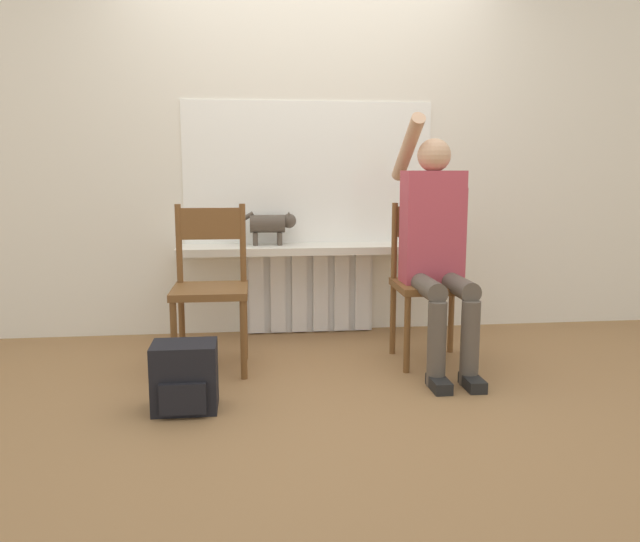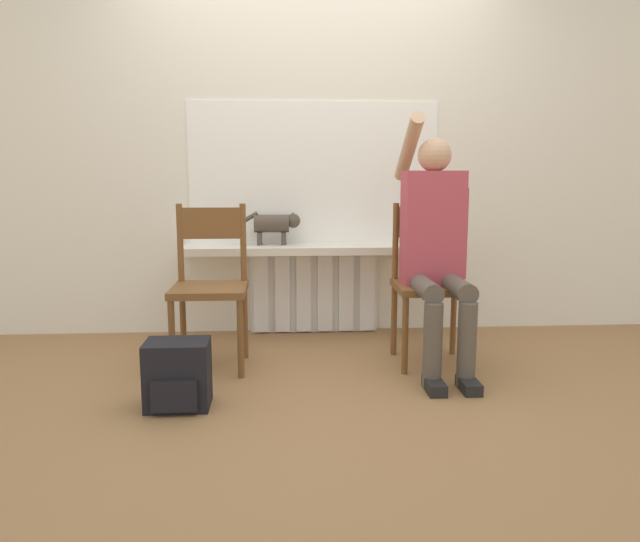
% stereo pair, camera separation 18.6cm
% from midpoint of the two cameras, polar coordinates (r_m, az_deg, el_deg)
% --- Properties ---
extents(ground_plane, '(12.00, 12.00, 0.00)m').
position_cam_midpoint_polar(ground_plane, '(3.33, -0.57, -10.56)').
color(ground_plane, olive).
extents(wall_with_window, '(7.00, 0.06, 2.70)m').
position_cam_midpoint_polar(wall_with_window, '(4.36, -2.36, 12.15)').
color(wall_with_window, white).
rests_on(wall_with_window, ground_plane).
extents(radiator, '(0.89, 0.08, 0.58)m').
position_cam_midpoint_polar(radiator, '(4.36, -2.19, -1.86)').
color(radiator, white).
rests_on(radiator, ground_plane).
extents(windowsill, '(1.77, 0.34, 0.05)m').
position_cam_midpoint_polar(windowsill, '(4.19, -2.09, 2.04)').
color(windowsill, silver).
rests_on(windowsill, radiator).
extents(window_glass, '(1.70, 0.01, 0.96)m').
position_cam_midpoint_polar(window_glass, '(4.32, -2.30, 8.95)').
color(window_glass, white).
rests_on(window_glass, windowsill).
extents(chair_left, '(0.42, 0.42, 0.93)m').
position_cam_midpoint_polar(chair_left, '(3.60, -11.45, -1.22)').
color(chair_left, brown).
rests_on(chair_left, ground_plane).
extents(chair_right, '(0.43, 0.43, 0.93)m').
position_cam_midpoint_polar(chair_right, '(3.71, 8.58, -0.82)').
color(chair_right, brown).
rests_on(chair_right, ground_plane).
extents(person, '(0.36, 0.98, 1.44)m').
position_cam_midpoint_polar(person, '(3.57, 9.13, 2.71)').
color(person, brown).
rests_on(person, ground_plane).
extents(cat, '(0.44, 0.12, 0.23)m').
position_cam_midpoint_polar(cat, '(4.20, -5.77, 4.29)').
color(cat, '#4C4238').
rests_on(cat, windowsill).
extents(backpack, '(0.30, 0.25, 0.32)m').
position_cam_midpoint_polar(backpack, '(3.07, -13.99, -9.43)').
color(backpack, black).
rests_on(backpack, ground_plane).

